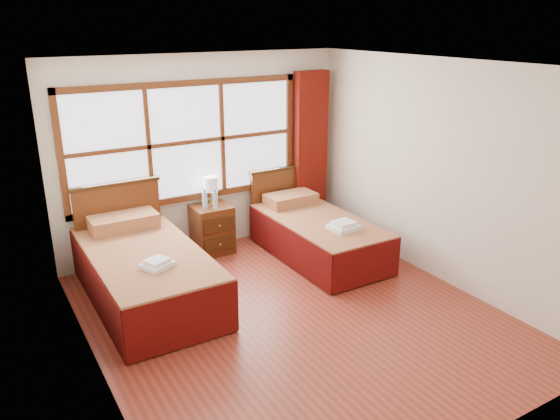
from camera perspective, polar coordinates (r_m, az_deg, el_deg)
floor at (r=5.93m, az=1.44°, el=-10.99°), size 4.50×4.50×0.00m
ceiling at (r=5.13m, az=1.69°, el=14.92°), size 4.50×4.50×0.00m
wall_back at (r=7.32m, az=-7.95°, el=5.77°), size 4.00×0.00×4.00m
wall_left at (r=4.70m, az=-19.57°, el=-2.98°), size 0.00×4.50×4.50m
wall_right at (r=6.64m, az=16.34°, el=3.76°), size 0.00×4.50×4.50m
window at (r=7.15m, az=-9.75°, el=7.00°), size 3.16×0.06×1.56m
curtain at (r=7.97m, az=3.18°, el=6.09°), size 0.50×0.16×2.30m
bed_left at (r=6.31m, az=-13.98°, el=-6.14°), size 1.15×2.24×1.13m
bed_right at (r=7.24m, az=3.80°, el=-2.50°), size 1.02×2.04×0.99m
nightstand at (r=7.37m, az=-7.08°, el=-2.02°), size 0.49×0.48×0.66m
towels_left at (r=5.72m, az=-12.72°, el=-5.48°), size 0.37×0.35×0.09m
towels_right at (r=6.79m, az=6.67°, el=-1.65°), size 0.36×0.32×0.10m
lamp at (r=7.27m, az=-7.24°, el=2.63°), size 0.19×0.19×0.38m
bottle_near at (r=7.16m, az=-7.86°, el=1.07°), size 0.07×0.07×0.25m
bottle_far at (r=7.13m, az=-6.78°, el=1.04°), size 0.07×0.07×0.25m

